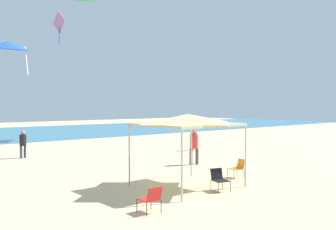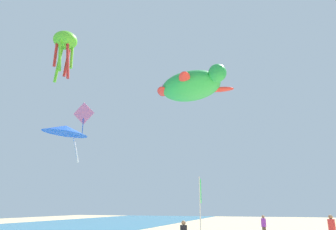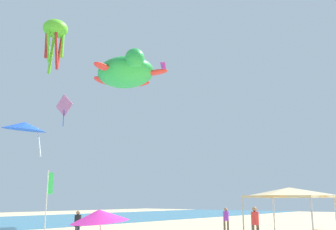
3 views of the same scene
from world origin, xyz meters
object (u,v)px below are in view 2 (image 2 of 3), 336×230
Objects in this scene: person_kite_handler at (264,224)px; kite_parafoil_magenta at (169,89)px; kite_delta_blue at (66,130)px; kite_octopus_lime at (65,43)px; kite_turtle_green at (192,86)px; kite_diamond_pink at (84,114)px; banner_flag at (200,210)px; person_near_umbrella at (332,227)px.

person_kite_handler is 18.99m from kite_parafoil_magenta.
person_kite_handler is at bearing 120.75° from kite_delta_blue.
person_kite_handler is 0.27× the size of kite_octopus_lime.
person_kite_handler is at bearing 19.94° from kite_parafoil_magenta.
kite_turtle_green is (-11.56, -5.70, -4.79)m from kite_parafoil_magenta.
kite_diamond_pink reaches higher than kite_delta_blue.
kite_octopus_lime reaches higher than banner_flag.
kite_octopus_lime is 13.69m from kite_parafoil_magenta.
banner_flag is at bearing 65.59° from kite_delta_blue.
kite_delta_blue is at bearing -50.28° from person_near_umbrella.
kite_octopus_lime reaches higher than person_near_umbrella.
kite_delta_blue is at bearing -87.99° from kite_octopus_lime.
kite_delta_blue is at bearing -62.03° from kite_parafoil_magenta.
kite_diamond_pink is (5.58, 2.22, 3.08)m from kite_delta_blue.
kite_parafoil_magenta is at bearing -94.43° from person_near_umbrella.
kite_octopus_lime is (13.07, 18.98, 19.08)m from banner_flag.
kite_turtle_green reaches higher than banner_flag.
kite_turtle_green is at bearing -48.26° from person_near_umbrella.
kite_diamond_pink reaches higher than banner_flag.
kite_octopus_lime is at bearing -135.08° from kite_delta_blue.
banner_flag is 14.96m from kite_delta_blue.
kite_parafoil_magenta is at bearing -133.73° from kite_diamond_pink.
kite_octopus_lime is at bearing -68.79° from person_near_umbrella.
kite_diamond_pink is at bearing -156.78° from kite_delta_blue.
banner_flag is at bearing -21.15° from kite_parafoil_magenta.
kite_delta_blue is at bearing 64.04° from banner_flag.
kite_diamond_pink is at bearing -163.83° from kite_turtle_green.
kite_parafoil_magenta is 0.88× the size of kite_diamond_pink.
person_near_umbrella is 0.29× the size of kite_turtle_green.
kite_diamond_pink is at bearing -60.00° from kite_octopus_lime.
kite_delta_blue is 1.14× the size of kite_diamond_pink.
kite_turtle_green is at bearing -17.07° from kite_parafoil_magenta.
kite_delta_blue is 6.75m from kite_diamond_pink.
kite_parafoil_magenta reaches higher than kite_delta_blue.
kite_parafoil_magenta is (5.07, 10.06, 15.29)m from person_kite_handler.
kite_parafoil_magenta is (19.17, 7.81, 14.02)m from banner_flag.
kite_octopus_lime is 2.15× the size of kite_parafoil_magenta.
kite_delta_blue is (-8.12, 14.53, 7.38)m from person_kite_handler.
person_near_umbrella is at bearing -34.93° from banner_flag.
kite_turtle_green is at bearing 15.49° from banner_flag.
person_near_umbrella is 23.69m from kite_diamond_pink.
kite_delta_blue reaches higher than banner_flag.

